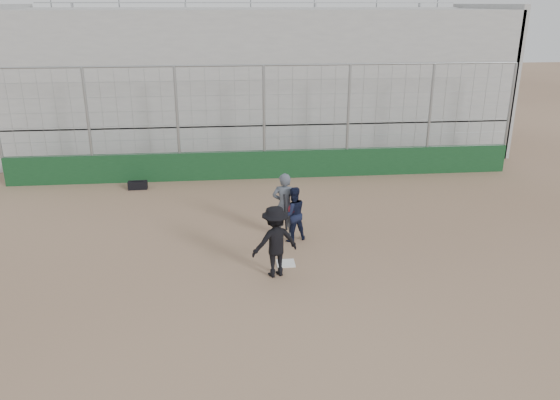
{
  "coord_description": "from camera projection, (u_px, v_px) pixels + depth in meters",
  "views": [
    {
      "loc": [
        -1.34,
        -11.89,
        5.98
      ],
      "look_at": [
        0.0,
        1.4,
        1.15
      ],
      "focal_mm": 35.0,
      "sensor_mm": 36.0,
      "label": 1
    }
  ],
  "objects": [
    {
      "name": "backstop",
      "position": [
        264.0,
        152.0,
        19.51
      ],
      "size": [
        18.1,
        0.25,
        4.04
      ],
      "color": "#103419",
      "rests_on": "ground"
    },
    {
      "name": "ground",
      "position": [
        286.0,
        264.0,
        13.29
      ],
      "size": [
        90.0,
        90.0,
        0.0
      ],
      "primitive_type": "plane",
      "color": "brown",
      "rests_on": "ground"
    },
    {
      "name": "umpire",
      "position": [
        285.0,
        209.0,
        14.54
      ],
      "size": [
        0.75,
        0.59,
        1.63
      ],
      "primitive_type": "imported",
      "rotation": [
        0.0,
        0.0,
        2.88
      ],
      "color": "#454C58",
      "rests_on": "ground"
    },
    {
      "name": "home_plate",
      "position": [
        286.0,
        263.0,
        13.29
      ],
      "size": [
        0.44,
        0.44,
        0.02
      ],
      "primitive_type": "cube",
      "color": "white",
      "rests_on": "ground"
    },
    {
      "name": "batter_at_plate",
      "position": [
        275.0,
        241.0,
        12.47
      ],
      "size": [
        1.24,
        0.93,
        1.86
      ],
      "color": "black",
      "rests_on": "ground"
    },
    {
      "name": "equipment_bag",
      "position": [
        138.0,
        185.0,
        18.58
      ],
      "size": [
        0.65,
        0.29,
        0.31
      ],
      "color": "black",
      "rests_on": "ground"
    },
    {
      "name": "catcher_crouched",
      "position": [
        293.0,
        223.0,
        14.42
      ],
      "size": [
        0.89,
        0.8,
        1.03
      ],
      "color": "black",
      "rests_on": "ground"
    },
    {
      "name": "bleachers",
      "position": [
        256.0,
        78.0,
        23.48
      ],
      "size": [
        20.25,
        6.7,
        6.98
      ],
      "color": "gray",
      "rests_on": "ground"
    }
  ]
}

